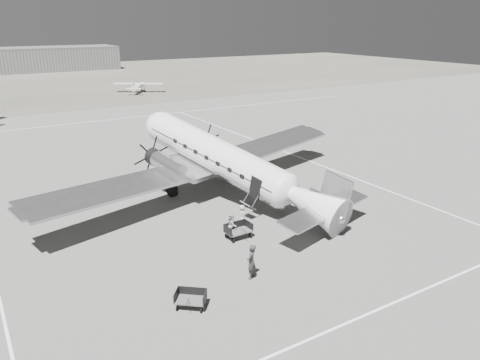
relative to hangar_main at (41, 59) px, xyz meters
name	(u,v)px	position (x,y,z in m)	size (l,w,h in m)	color
ground	(256,210)	(-5.00, -120.00, -3.30)	(260.00, 260.00, 0.00)	slate
taxi_line_near	(404,298)	(-5.00, -134.00, -3.29)	(60.00, 0.15, 0.01)	white
taxi_line_right	(369,183)	(7.00, -120.00, -3.29)	(0.15, 80.00, 0.01)	white
taxi_line_horizon	(105,120)	(-5.00, -80.00, -3.29)	(90.00, 0.15, 0.01)	white
grass_infield	(39,81)	(-5.00, -25.00, -3.30)	(260.00, 90.00, 0.01)	#666356
hangar_main	(41,59)	(0.00, 0.00, 0.00)	(42.00, 14.00, 6.60)	slate
dc3_airliner	(227,164)	(-5.65, -116.71, -0.31)	(31.41, 21.79, 5.98)	#B8B8BB
light_plane_right	(138,87)	(8.80, -56.08, -2.25)	(10.09, 8.19, 2.09)	white
baggage_cart_near	(238,231)	(-8.63, -123.36, -2.79)	(1.81, 1.27, 1.02)	#525252
baggage_cart_far	(191,300)	(-14.82, -128.92, -2.85)	(1.61, 1.14, 0.91)	#525252
ground_crew	(251,262)	(-10.66, -128.09, -2.28)	(0.75, 0.49, 2.05)	#303030
ramp_agent	(232,225)	(-8.82, -122.86, -2.49)	(0.79, 0.62, 1.63)	#B8B8B5
passenger	(242,215)	(-7.25, -121.59, -2.57)	(0.71, 0.46, 1.45)	#B1B0AE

